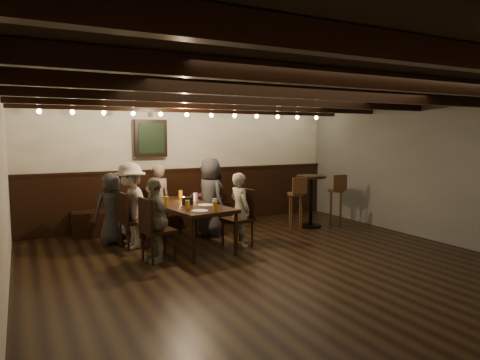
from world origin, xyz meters
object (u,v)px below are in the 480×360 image
person_right_far (240,209)px  bar_stool_left (296,211)px  chair_left_far (157,242)px  person_left_near (131,206)px  person_bench_right (205,197)px  person_right_near (211,197)px  bar_stool_right (336,207)px  chair_left_near (133,231)px  person_bench_centre (158,200)px  chair_right_far (238,229)px  person_left_far (155,220)px  dining_table (186,208)px  high_top_table (311,193)px  person_bench_left (112,208)px  chair_right_near (209,221)px

person_right_far → bar_stool_left: size_ratio=1.16×
chair_left_far → person_left_near: size_ratio=0.67×
person_bench_right → person_right_near: 0.48m
bar_stool_left → bar_stool_right: (1.00, 0.05, 0.00)m
chair_left_near → person_right_far: person_right_far is taller
person_bench_centre → chair_left_far: bearing=64.4°
chair_right_far → person_left_far: 1.50m
person_bench_right → bar_stool_right: 2.63m
person_bench_right → person_right_far: 1.36m
dining_table → bar_stool_right: (3.23, 0.17, -0.26)m
chair_right_far → person_right_far: size_ratio=0.77×
person_bench_right → high_top_table: 2.10m
bar_stool_right → person_left_near: bearing=-172.2°
person_bench_left → high_top_table: (3.75, -0.44, 0.07)m
dining_table → chair_left_far: chair_left_far is taller
chair_left_far → high_top_table: (3.38, 0.87, 0.39)m
chair_right_near → bar_stool_right: bearing=-107.0°
dining_table → person_left_near: size_ratio=1.43×
person_right_near → bar_stool_right: size_ratio=1.35×
chair_right_far → bar_stool_right: size_ratio=0.90×
bar_stool_right → person_bench_left: bearing=-177.7°
dining_table → person_left_near: bearing=149.0°
person_right_near → person_bench_centre: bearing=51.3°
chair_right_far → bar_stool_left: 1.52m
chair_left_near → chair_right_far: 1.70m
person_right_far → bar_stool_right: size_ratio=1.16×
person_bench_centre → person_right_near: person_right_near is taller
person_bench_right → person_left_far: person_bench_right is taller
chair_right_near → high_top_table: size_ratio=0.86×
person_bench_right → dining_table: bearing=45.0°
person_left_far → high_top_table: 3.52m
chair_right_far → person_bench_centre: 1.70m
person_right_far → dining_table: bearing=59.0°
dining_table → high_top_table: 2.75m
person_right_near → person_left_near: bearing=90.0°
chair_right_near → person_right_far: size_ratio=0.73×
chair_left_far → bar_stool_left: bearing=94.5°
bar_stool_right → bar_stool_left: bearing=-167.0°
chair_right_near → person_left_far: bearing=121.5°
chair_left_far → person_bench_right: 2.14m
person_bench_right → bar_stool_left: 1.75m
person_bench_centre → bar_stool_left: 2.57m
chair_left_far → person_left_near: (-0.16, 0.89, 0.41)m
chair_left_far → chair_right_far: 1.44m
person_bench_centre → dining_table: bearing=90.0°
person_bench_left → person_right_far: bearing=140.7°
chair_left_near → person_left_near: (-0.03, -0.00, 0.41)m
dining_table → chair_right_near: 0.93m
person_left_near → high_top_table: person_left_near is taller
chair_right_far → high_top_table: 2.10m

